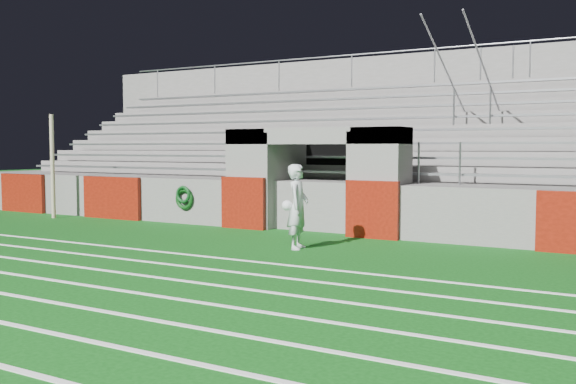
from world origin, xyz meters
The scene contains 6 objects.
ground centered at (0.00, 0.00, 0.00)m, with size 90.00×90.00×0.00m, color #0B4610.
field_post centered at (-8.17, 2.22, 1.55)m, with size 0.12×0.12×3.10m, color #BBAD8B.
field_markings centered at (0.00, -5.00, 0.01)m, with size 28.00×8.09×0.01m.
stadium_structure centered at (0.00, 7.97, 1.49)m, with size 26.00×8.48×5.42m.
goalkeeper_with_ball centered at (1.04, 0.74, 0.89)m, with size 0.59×0.73×1.77m.
hose_coil centered at (-3.76, 2.93, 0.75)m, with size 0.60×0.15×0.67m.
Camera 1 is at (7.50, -10.88, 2.12)m, focal length 40.00 mm.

